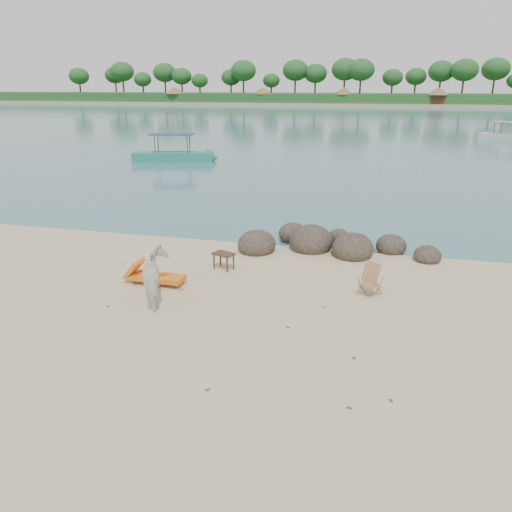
{
  "coord_description": "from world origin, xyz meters",
  "views": [
    {
      "loc": [
        3.85,
        -9.92,
        5.22
      ],
      "look_at": [
        0.79,
        2.0,
        1.0
      ],
      "focal_mm": 35.0,
      "sensor_mm": 36.0,
      "label": 1
    }
  ],
  "objects_px": {
    "side_table": "(224,262)",
    "deck_chair": "(370,282)",
    "lounge_chair": "(158,275)",
    "boat_near": "(172,138)",
    "boulders": "(323,244)",
    "cow": "(157,278)"
  },
  "relations": [
    {
      "from": "lounge_chair",
      "to": "boat_near",
      "type": "distance_m",
      "value": 24.37
    },
    {
      "from": "lounge_chair",
      "to": "deck_chair",
      "type": "height_order",
      "value": "deck_chair"
    },
    {
      "from": "boulders",
      "to": "lounge_chair",
      "type": "distance_m",
      "value": 5.75
    },
    {
      "from": "side_table",
      "to": "deck_chair",
      "type": "bearing_deg",
      "value": 9.19
    },
    {
      "from": "lounge_chair",
      "to": "boulders",
      "type": "bearing_deg",
      "value": 47.11
    },
    {
      "from": "boulders",
      "to": "lounge_chair",
      "type": "xyz_separation_m",
      "value": [
        -4.02,
        -4.11,
        0.05
      ]
    },
    {
      "from": "side_table",
      "to": "deck_chair",
      "type": "relative_size",
      "value": 0.76
    },
    {
      "from": "boulders",
      "to": "side_table",
      "type": "bearing_deg",
      "value": -135.66
    },
    {
      "from": "cow",
      "to": "lounge_chair",
      "type": "distance_m",
      "value": 1.26
    },
    {
      "from": "deck_chair",
      "to": "boat_near",
      "type": "height_order",
      "value": "boat_near"
    },
    {
      "from": "boulders",
      "to": "boat_near",
      "type": "xyz_separation_m",
      "value": [
        -13.28,
        18.39,
        1.37
      ]
    },
    {
      "from": "boulders",
      "to": "cow",
      "type": "xyz_separation_m",
      "value": [
        -3.52,
        -5.2,
        0.45
      ]
    },
    {
      "from": "deck_chair",
      "to": "boat_near",
      "type": "relative_size",
      "value": 0.13
    },
    {
      "from": "lounge_chair",
      "to": "boat_near",
      "type": "height_order",
      "value": "boat_near"
    },
    {
      "from": "boulders",
      "to": "cow",
      "type": "relative_size",
      "value": 4.11
    },
    {
      "from": "side_table",
      "to": "deck_chair",
      "type": "height_order",
      "value": "deck_chair"
    },
    {
      "from": "boulders",
      "to": "boat_near",
      "type": "distance_m",
      "value": 22.72
    },
    {
      "from": "cow",
      "to": "side_table",
      "type": "height_order",
      "value": "cow"
    },
    {
      "from": "boat_near",
      "to": "lounge_chair",
      "type": "bearing_deg",
      "value": -81.61
    },
    {
      "from": "lounge_chair",
      "to": "boat_near",
      "type": "relative_size",
      "value": 0.28
    },
    {
      "from": "boulders",
      "to": "cow",
      "type": "distance_m",
      "value": 6.29
    },
    {
      "from": "lounge_chair",
      "to": "side_table",
      "type": "bearing_deg",
      "value": 49.47
    }
  ]
}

